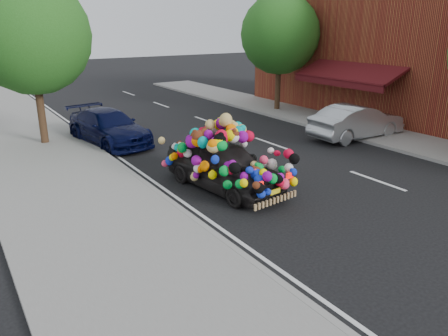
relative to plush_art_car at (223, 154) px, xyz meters
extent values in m
plane|color=black|center=(0.53, -2.00, -1.01)|extent=(100.00, 100.00, 0.00)
cube|color=gray|center=(-3.77, -2.00, -0.95)|extent=(4.00, 60.00, 0.12)
cube|color=gray|center=(-1.82, -2.00, -0.94)|extent=(0.15, 60.00, 0.13)
cube|color=gray|center=(8.73, 1.00, -0.95)|extent=(3.00, 40.00, 0.12)
cube|color=#460D10|center=(9.23, 4.00, 1.34)|extent=(1.62, 5.20, 0.75)
cube|color=#460D10|center=(8.48, 4.00, 0.94)|extent=(0.06, 5.20, 0.35)
cylinder|color=#332114|center=(-3.27, 7.50, 0.36)|extent=(0.28, 0.28, 2.73)
sphere|color=#1F5416|center=(-3.27, 7.50, 3.02)|extent=(4.20, 4.20, 4.20)
cylinder|color=#332114|center=(8.53, 8.00, 0.31)|extent=(0.28, 0.28, 2.64)
sphere|color=#1F5416|center=(8.53, 8.00, 2.89)|extent=(4.00, 4.00, 4.00)
imported|color=black|center=(0.00, 0.00, -0.34)|extent=(2.07, 4.09, 1.34)
cube|color=red|center=(-0.28, -2.03, -0.23)|extent=(0.23, 0.09, 0.14)
cube|color=red|center=(0.78, -1.89, -0.23)|extent=(0.23, 0.09, 0.14)
cube|color=yellow|center=(0.25, -1.97, -0.53)|extent=(0.34, 0.08, 0.12)
imported|color=black|center=(-1.09, 6.46, -0.37)|extent=(2.46, 4.65, 1.28)
imported|color=#A2A5A9|center=(7.53, 1.80, -0.33)|extent=(4.15, 1.54, 1.36)
camera|label=1|loc=(-6.27, -9.74, 3.45)|focal=35.00mm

